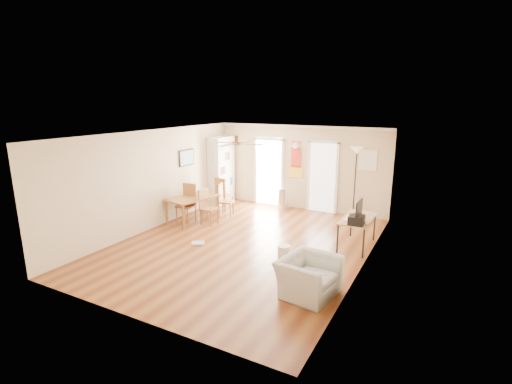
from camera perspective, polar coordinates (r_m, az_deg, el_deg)
The scene contains 30 objects.
floor at distance 8.94m, azimuth -1.82°, elevation -7.99°, with size 7.00×7.00×0.00m, color brown.
ceiling at distance 8.33m, azimuth -1.96°, elevation 8.85°, with size 5.50×7.00×0.00m, color silver, non-canonical shape.
wall_back at distance 11.65m, azimuth 6.72°, elevation 3.73°, with size 5.50×0.04×2.60m, color beige, non-canonical shape.
wall_front at distance 5.90m, azimuth -19.14°, elevation -7.00°, with size 5.50×0.04×2.60m, color beige, non-canonical shape.
wall_left at distance 10.16m, azimuth -15.48°, elevation 1.84°, with size 0.04×7.00×2.60m, color beige, non-canonical shape.
wall_right at distance 7.60m, azimuth 16.42°, elevation -2.18°, with size 0.04×7.00×2.60m, color beige, non-canonical shape.
crown_molding at distance 8.34m, azimuth -1.95°, elevation 8.57°, with size 5.50×7.00×0.08m, color white, non-canonical shape.
kitchen_doorway at distance 12.09m, azimuth 2.01°, elevation 2.98°, with size 0.90×0.10×2.10m, color white, non-canonical shape.
bathroom_doorway at distance 11.43m, azimuth 10.16°, elevation 2.14°, with size 0.80×0.10×2.10m, color white, non-canonical shape.
wall_decal at distance 11.63m, azimuth 6.14°, elevation 4.98°, with size 0.46×0.03×1.10m, color red.
ac_grille at distance 10.99m, azimuth 16.75°, elevation 4.75°, with size 0.50×0.04×0.60m, color white.
framed_poster at distance 11.12m, azimuth -10.58°, elevation 5.20°, with size 0.04×0.66×0.48m, color black.
ceiling_fan at distance 8.09m, azimuth -3.01°, elevation 7.48°, with size 1.24×1.24×0.20m, color #593819, non-canonical shape.
bookshelf at distance 12.30m, azimuth -5.31°, elevation 3.32°, with size 0.44×0.98×2.18m, color silver, non-canonical shape.
dining_table at distance 10.65m, azimuth -9.60°, elevation -2.57°, with size 0.84×1.41×0.70m, color olive, non-canonical shape.
dining_chair_right_a at distance 10.99m, azimuth -4.59°, elevation -1.22°, with size 0.39×0.39×0.95m, color brown, non-canonical shape.
dining_chair_right_b at distance 10.29m, azimuth -7.21°, elevation -2.28°, with size 0.40×0.40×0.97m, color olive, non-canonical shape.
dining_chair_near at distance 10.58m, azimuth -10.70°, elevation -1.74°, with size 0.43×0.43×1.06m, color olive, non-canonical shape.
dining_chair_far at distance 11.61m, azimuth -4.87°, elevation -0.24°, with size 0.42×0.42×1.02m, color #996431, non-canonical shape.
trash_can at distance 11.69m, azimuth 4.12°, elevation -1.02°, with size 0.31×0.31×0.67m, color silver.
torchiere_lamp at distance 10.95m, azimuth 14.89°, elevation 1.30°, with size 0.39×0.39×2.07m, color black, non-canonical shape.
computer_desk at distance 9.02m, azimuth 15.18°, elevation -5.95°, with size 0.65×1.29×0.69m, color tan, non-canonical shape.
imac at distance 8.47m, azimuth 15.48°, elevation -2.97°, with size 0.08×0.55×0.51m, color black, non-canonical shape.
keyboard at distance 8.81m, azimuth 13.99°, elevation -3.91°, with size 0.13×0.40×0.01m, color white.
printer at distance 8.44m, azimuth 15.14°, elevation -4.14°, with size 0.32×0.37×0.19m, color black.
orange_bottle at distance 8.54m, azimuth 14.29°, elevation -3.78°, with size 0.07×0.07×0.22m, color orange.
wastebasket_a at distance 8.12m, azimuth 4.26°, elevation -9.19°, with size 0.26×0.26×0.30m, color silver.
wastebasket_b at distance 8.07m, azimuth 7.59°, elevation -9.51°, with size 0.25×0.25×0.28m, color white.
floor_cloth at distance 9.04m, azimuth -8.89°, elevation -7.76°, with size 0.29×0.23×0.04m, color #A8A8A3.
armchair at distance 6.74m, azimuth 8.03°, elevation -12.67°, with size 1.02×0.89×0.66m, color #AFB0AA.
Camera 1 is at (4.14, -7.20, 3.32)m, focal length 26.13 mm.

